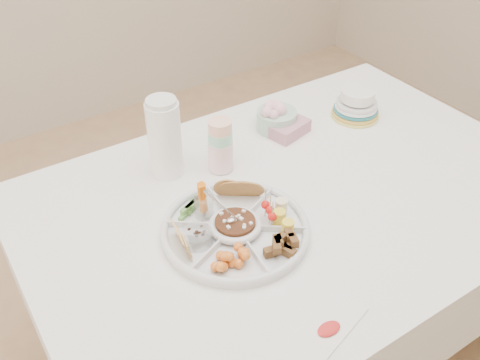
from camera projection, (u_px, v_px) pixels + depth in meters
floor at (284, 350)px, 1.99m from camera, size 4.00×4.00×0.00m
dining_table at (289, 281)px, 1.76m from camera, size 1.52×1.02×0.76m
party_tray at (235, 227)px, 1.38m from camera, size 0.50×0.50×0.04m
bean_dip at (235, 225)px, 1.37m from camera, size 0.14×0.14×0.04m
tortillas at (239, 189)px, 1.47m from camera, size 0.13×0.13×0.06m
carrot_cucumber at (195, 197)px, 1.41m from camera, size 0.13×0.13×0.09m
pita_raisins at (188, 236)px, 1.32m from camera, size 0.14×0.14×0.06m
cherries at (231, 260)px, 1.27m from camera, size 0.14×0.14×0.04m
granola_chunks at (279, 243)px, 1.31m from camera, size 0.12×0.12×0.04m
banana_tomato at (280, 202)px, 1.40m from camera, size 0.14×0.14×0.09m
cup_stack at (220, 140)px, 1.55m from camera, size 0.09×0.09×0.21m
thermos at (165, 137)px, 1.53m from camera, size 0.12×0.12×0.25m
flower_bowl at (277, 116)px, 1.77m from camera, size 0.17×0.17×0.10m
napkin_stack at (285, 127)px, 1.76m from camera, size 0.16×0.14×0.04m
plate_stack at (357, 103)px, 1.83m from camera, size 0.21×0.21×0.11m
placemat at (318, 337)px, 1.14m from camera, size 0.28×0.16×0.01m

